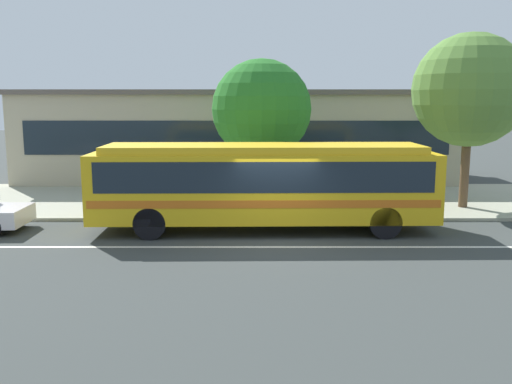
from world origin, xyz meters
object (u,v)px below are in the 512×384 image
street_tree_mid_block (470,90)px  bus_stop_sign (354,174)px  transit_bus (264,181)px  pedestrian_waiting_near_sign (222,187)px  street_tree_near_stop (262,109)px

street_tree_mid_block → bus_stop_sign: bearing=-161.1°
transit_bus → pedestrian_waiting_near_sign: transit_bus is taller
pedestrian_waiting_near_sign → street_tree_near_stop: 3.85m
transit_bus → street_tree_near_stop: size_ratio=1.93×
bus_stop_sign → street_tree_mid_block: bearing=18.9°
transit_bus → pedestrian_waiting_near_sign: bearing=125.2°
pedestrian_waiting_near_sign → bus_stop_sign: size_ratio=0.74×
bus_stop_sign → transit_bus: bearing=-149.5°
pedestrian_waiting_near_sign → street_tree_mid_block: 9.99m
pedestrian_waiting_near_sign → transit_bus: bearing=-54.8°
bus_stop_sign → street_tree_mid_block: (4.55, 1.56, 2.96)m
bus_stop_sign → street_tree_near_stop: 4.68m
street_tree_near_stop → transit_bus: bearing=-89.6°
pedestrian_waiting_near_sign → bus_stop_sign: bus_stop_sign is taller
bus_stop_sign → street_tree_near_stop: bearing=142.7°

